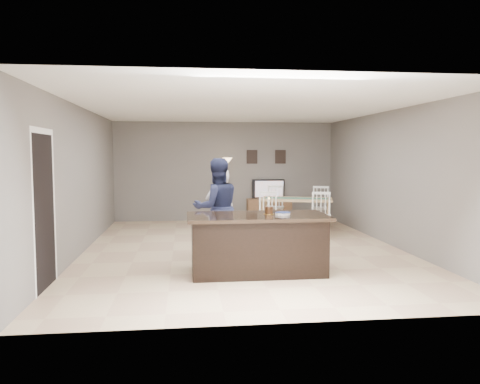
{
  "coord_description": "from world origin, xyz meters",
  "views": [
    {
      "loc": [
        -1.1,
        -8.84,
        1.83
      ],
      "look_at": [
        -0.09,
        -0.3,
        1.13
      ],
      "focal_mm": 35.0,
      "sensor_mm": 36.0,
      "label": 1
    }
  ],
  "objects": [
    {
      "name": "floor_lamp",
      "position": [
        0.04,
        3.64,
        1.34
      ],
      "size": [
        0.26,
        0.26,
        1.73
      ],
      "color": "black",
      "rests_on": "floor"
    },
    {
      "name": "floor",
      "position": [
        0.0,
        0.0,
        0.0
      ],
      "size": [
        8.0,
        8.0,
        0.0
      ],
      "primitive_type": "plane",
      "color": "tan",
      "rests_on": "ground"
    },
    {
      "name": "room_shell",
      "position": [
        0.0,
        0.0,
        1.68
      ],
      "size": [
        8.0,
        8.0,
        8.0
      ],
      "color": "slate",
      "rests_on": "floor"
    },
    {
      "name": "woman",
      "position": [
        -0.46,
        -0.45,
        0.78
      ],
      "size": [
        0.66,
        0.53,
        1.57
      ],
      "primitive_type": "imported",
      "rotation": [
        0.0,
        0.0,
        3.45
      ],
      "color": "#B7B6BB",
      "rests_on": "floor"
    },
    {
      "name": "tv_screen_glow",
      "position": [
        1.2,
        3.76,
        0.87
      ],
      "size": [
        0.78,
        0.0,
        0.78
      ],
      "primitive_type": "plane",
      "rotation": [
        1.57,
        0.0,
        3.14
      ],
      "color": "#D65A17",
      "rests_on": "tv_console"
    },
    {
      "name": "plate_stack",
      "position": [
        0.39,
        -1.84,
        0.92
      ],
      "size": [
        0.24,
        0.24,
        0.04
      ],
      "color": "white",
      "rests_on": "kitchen_island"
    },
    {
      "name": "picture_frames",
      "position": [
        1.15,
        3.98,
        1.75
      ],
      "size": [
        1.1,
        0.02,
        0.38
      ],
      "color": "black",
      "rests_on": "room_shell"
    },
    {
      "name": "kitchen_island",
      "position": [
        0.0,
        -1.8,
        0.45
      ],
      "size": [
        2.15,
        1.1,
        0.9
      ],
      "color": "black",
      "rests_on": "floor"
    },
    {
      "name": "tv_console",
      "position": [
        1.2,
        3.77,
        0.3
      ],
      "size": [
        1.2,
        0.4,
        0.6
      ],
      "primitive_type": "cube",
      "color": "brown",
      "rests_on": "floor"
    },
    {
      "name": "birthday_cake",
      "position": [
        0.19,
        -1.73,
        0.96
      ],
      "size": [
        0.17,
        0.17,
        0.26
      ],
      "color": "gold",
      "rests_on": "kitchen_island"
    },
    {
      "name": "man",
      "position": [
        -0.54,
        -0.63,
        0.88
      ],
      "size": [
        0.98,
        0.84,
        1.76
      ],
      "primitive_type": "imported",
      "rotation": [
        0.0,
        0.0,
        3.37
      ],
      "color": "#1C203E",
      "rests_on": "floor"
    },
    {
      "name": "television",
      "position": [
        1.2,
        3.84,
        0.86
      ],
      "size": [
        0.91,
        0.12,
        0.53
      ],
      "primitive_type": "imported",
      "rotation": [
        0.0,
        0.0,
        3.14
      ],
      "color": "black",
      "rests_on": "tv_console"
    },
    {
      "name": "dining_table",
      "position": [
        1.51,
        1.92,
        0.65
      ],
      "size": [
        2.05,
        2.25,
        1.02
      ],
      "rotation": [
        0.0,
        0.0,
        -0.28
      ],
      "color": "#A6835A",
      "rests_on": "floor"
    },
    {
      "name": "doorway",
      "position": [
        -2.99,
        -2.3,
        1.26
      ],
      "size": [
        0.0,
        2.1,
        2.65
      ],
      "color": "black",
      "rests_on": "floor"
    }
  ]
}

